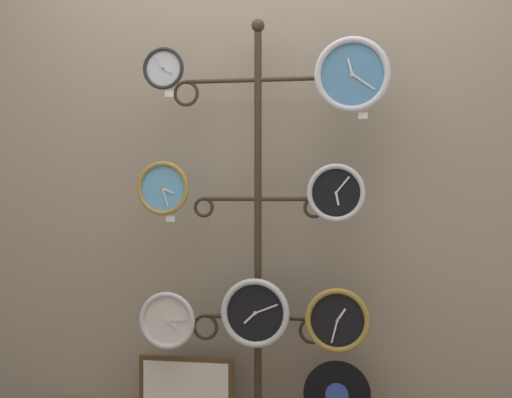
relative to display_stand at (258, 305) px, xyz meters
name	(u,v)px	position (x,y,z in m)	size (l,w,h in m)	color
shop_wall	(264,126)	(0.00, 0.16, 0.82)	(4.40, 0.04, 2.80)	gray
display_stand	(258,305)	(0.00, 0.00, 0.00)	(0.79, 0.40, 1.87)	#382D1E
clock_top_left	(164,69)	(-0.41, -0.11, 1.06)	(0.19, 0.04, 0.19)	silver
clock_top_right	(352,75)	(0.43, -0.11, 1.01)	(0.33, 0.04, 0.33)	#4C84B2
clock_middle_left	(163,188)	(-0.42, -0.09, 0.53)	(0.24, 0.04, 0.24)	#60A8DB
clock_middle_right	(336,193)	(0.36, -0.08, 0.51)	(0.25, 0.04, 0.25)	black
clock_bottom_left	(167,320)	(-0.39, -0.11, -0.06)	(0.26, 0.04, 0.26)	silver
clock_bottom_center	(255,313)	(0.01, -0.11, -0.02)	(0.30, 0.04, 0.30)	black
clock_bottom_right	(337,320)	(0.37, -0.10, -0.04)	(0.28, 0.04, 0.28)	black
vinyl_record	(337,394)	(0.36, -0.06, -0.37)	(0.29, 0.01, 0.29)	black
picture_frame	(186,387)	(-0.33, -0.03, -0.38)	(0.44, 0.02, 0.27)	#4C381E
price_tag_upper	(169,94)	(-0.38, -0.11, 0.95)	(0.04, 0.00, 0.03)	white
price_tag_mid	(363,115)	(0.47, -0.11, 0.84)	(0.04, 0.00, 0.03)	white
price_tag_lower	(170,219)	(-0.38, -0.10, 0.39)	(0.04, 0.00, 0.03)	white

